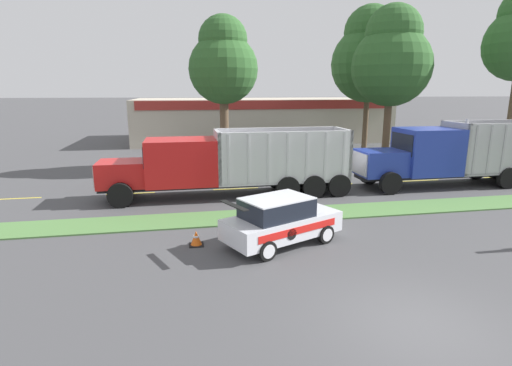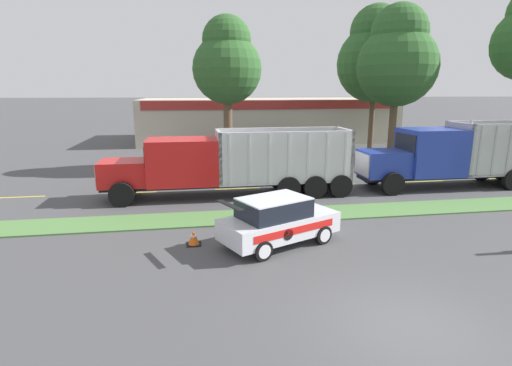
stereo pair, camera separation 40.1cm
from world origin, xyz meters
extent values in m
plane|color=#474749|center=(0.00, 0.00, 0.00)|extent=(600.00, 600.00, 0.00)
cube|color=#517F42|center=(0.00, 8.37, 0.03)|extent=(120.00, 1.93, 0.06)
cube|color=yellow|center=(-13.09, 13.33, 0.00)|extent=(2.40, 0.14, 0.01)
cube|color=yellow|center=(-7.69, 13.33, 0.00)|extent=(2.40, 0.14, 0.01)
cube|color=yellow|center=(-2.29, 13.33, 0.00)|extent=(2.40, 0.14, 0.01)
cube|color=yellow|center=(3.11, 13.33, 0.00)|extent=(2.40, 0.14, 0.01)
cube|color=yellow|center=(8.51, 13.33, 0.00)|extent=(2.40, 0.14, 0.01)
cube|color=yellow|center=(13.91, 13.33, 0.00)|extent=(2.40, 0.14, 0.01)
cube|color=black|center=(-2.91, 11.95, 0.65)|extent=(11.98, 1.29, 0.18)
cube|color=red|center=(-7.82, 11.95, 1.33)|extent=(2.17, 1.93, 1.17)
cube|color=#B7B7BC|center=(-8.93, 11.95, 1.33)|extent=(0.06, 1.64, 1.00)
cube|color=red|center=(-5.08, 11.95, 1.81)|extent=(3.29, 2.35, 2.14)
cube|color=black|center=(-6.75, 11.95, 2.18)|extent=(0.04, 2.00, 0.96)
cylinder|color=silver|center=(-3.34, 11.19, 2.43)|extent=(0.14, 0.14, 1.25)
cube|color=silver|center=(-0.18, 11.95, 0.80)|extent=(6.51, 2.35, 0.12)
cube|color=silver|center=(-3.36, 11.95, 2.02)|extent=(0.16, 2.35, 2.44)
cube|color=silver|center=(2.99, 11.95, 2.02)|extent=(0.16, 2.35, 2.44)
cube|color=silver|center=(-0.18, 10.86, 2.02)|extent=(6.51, 0.16, 2.44)
cube|color=silver|center=(-0.18, 13.04, 2.02)|extent=(6.51, 0.16, 2.44)
cube|color=#B2B2B7|center=(-2.97, 10.76, 2.02)|extent=(0.10, 0.04, 2.32)
cube|color=#B2B2B7|center=(-2.04, 10.76, 2.02)|extent=(0.10, 0.04, 2.32)
cube|color=#B2B2B7|center=(-1.11, 10.76, 2.02)|extent=(0.10, 0.04, 2.32)
cube|color=#B2B2B7|center=(-0.18, 10.76, 2.02)|extent=(0.10, 0.04, 2.32)
cube|color=#B2B2B7|center=(0.75, 10.76, 2.02)|extent=(0.10, 0.04, 2.32)
cube|color=#B2B2B7|center=(1.68, 10.76, 2.02)|extent=(0.10, 0.04, 2.32)
cube|color=#B2B2B7|center=(2.61, 10.76, 2.02)|extent=(0.10, 0.04, 2.32)
cylinder|color=black|center=(-7.82, 10.80, 0.56)|extent=(1.12, 0.30, 1.12)
cylinder|color=black|center=(-7.82, 13.10, 0.56)|extent=(1.12, 0.30, 1.12)
cylinder|color=black|center=(2.47, 10.80, 0.56)|extent=(1.12, 0.30, 1.12)
cylinder|color=black|center=(2.47, 13.10, 0.56)|extent=(1.12, 0.30, 1.12)
cylinder|color=black|center=(1.17, 10.80, 0.56)|extent=(1.12, 0.30, 1.12)
cylinder|color=black|center=(1.17, 13.10, 0.56)|extent=(1.12, 0.30, 1.12)
cylinder|color=black|center=(-0.13, 10.80, 0.56)|extent=(1.12, 0.30, 1.12)
cylinder|color=black|center=(-0.13, 13.10, 0.56)|extent=(1.12, 0.30, 1.12)
cube|color=black|center=(9.59, 11.90, 0.66)|extent=(11.12, 1.32, 0.18)
cube|color=#23389E|center=(5.17, 11.90, 1.41)|extent=(2.29, 1.96, 1.33)
cube|color=#B7B7BC|center=(4.00, 11.90, 1.41)|extent=(0.06, 1.68, 1.13)
cube|color=#23389E|center=(7.80, 11.90, 1.96)|extent=(2.96, 2.39, 2.41)
cube|color=black|center=(6.30, 11.90, 2.38)|extent=(0.04, 2.04, 1.09)
cylinder|color=silver|center=(9.38, 11.13, 2.82)|extent=(0.14, 0.14, 1.72)
cube|color=#ADADB2|center=(12.21, 11.90, 0.81)|extent=(5.86, 2.39, 0.12)
cube|color=#ADADB2|center=(9.36, 11.90, 2.14)|extent=(0.16, 2.39, 2.66)
cube|color=#ADADB2|center=(12.21, 13.02, 2.14)|extent=(5.86, 0.16, 2.66)
cube|color=#99999E|center=(9.70, 10.69, 2.14)|extent=(0.10, 0.04, 2.53)
cube|color=#99999E|center=(10.54, 10.69, 2.14)|extent=(0.10, 0.04, 2.53)
cube|color=#99999E|center=(11.38, 10.69, 2.14)|extent=(0.10, 0.04, 2.53)
cylinder|color=black|center=(5.17, 10.73, 0.57)|extent=(1.14, 0.30, 1.14)
cylinder|color=black|center=(5.17, 13.08, 0.57)|extent=(1.14, 0.30, 1.14)
cylinder|color=black|center=(13.23, 13.08, 0.57)|extent=(1.14, 0.30, 1.14)
cylinder|color=black|center=(11.91, 13.08, 0.57)|extent=(1.14, 0.30, 1.14)
cube|color=silver|center=(-1.81, 5.32, 0.66)|extent=(4.37, 3.23, 0.69)
cube|color=black|center=(-2.02, 5.22, 1.31)|extent=(2.64, 2.29, 0.61)
cube|color=silver|center=(-2.02, 5.22, 1.64)|extent=(2.64, 2.29, 0.04)
cube|color=black|center=(-3.54, 4.53, 1.68)|extent=(0.75, 1.33, 0.03)
cube|color=red|center=(-1.44, 4.53, 0.73)|extent=(2.93, 1.35, 0.24)
cylinder|color=black|center=(-1.72, 4.40, 0.66)|extent=(0.35, 0.16, 0.38)
cylinder|color=black|center=(-0.33, 5.09, 0.32)|extent=(0.66, 0.45, 0.64)
cylinder|color=silver|center=(-0.29, 4.99, 0.32)|extent=(0.41, 0.20, 0.45)
cylinder|color=black|center=(-1.01, 6.58, 0.32)|extent=(0.66, 0.45, 0.64)
cylinder|color=silver|center=(-1.06, 6.68, 0.32)|extent=(0.41, 0.20, 0.45)
cylinder|color=black|center=(-2.60, 4.06, 0.32)|extent=(0.66, 0.45, 0.64)
cylinder|color=silver|center=(-2.56, 3.96, 0.32)|extent=(0.41, 0.20, 0.45)
cylinder|color=black|center=(-3.28, 5.55, 0.32)|extent=(0.66, 0.45, 0.64)
cylinder|color=silver|center=(-3.32, 5.64, 0.32)|extent=(0.41, 0.20, 0.45)
cube|color=black|center=(-4.69, 5.71, 0.01)|extent=(0.49, 0.49, 0.03)
cone|color=#EA5B14|center=(-4.69, 5.71, 0.27)|extent=(0.37, 0.37, 0.48)
cylinder|color=white|center=(-4.69, 5.71, 0.32)|extent=(0.21, 0.21, 0.06)
cube|color=#BCB29E|center=(3.15, 35.47, 2.13)|extent=(25.45, 12.00, 4.26)
cube|color=maroon|center=(3.15, 29.42, 3.81)|extent=(24.18, 0.10, 0.80)
cylinder|color=brown|center=(10.70, 21.63, 2.62)|extent=(0.56, 0.56, 5.23)
sphere|color=#2D5B28|center=(10.70, 21.63, 6.87)|extent=(5.96, 5.96, 5.96)
sphere|color=#2D5B28|center=(10.70, 21.63, 9.25)|extent=(4.17, 4.17, 4.17)
cylinder|color=brown|center=(-2.20, 19.40, 2.61)|extent=(0.58, 0.58, 5.22)
sphere|color=#2D5B28|center=(-2.20, 19.40, 6.44)|extent=(4.45, 4.45, 4.45)
sphere|color=#2D5B28|center=(-2.20, 19.40, 8.22)|extent=(3.12, 3.12, 3.12)
cylinder|color=brown|center=(11.18, 26.33, 2.76)|extent=(0.47, 0.47, 5.51)
sphere|color=#2D5B28|center=(11.18, 26.33, 7.31)|extent=(6.52, 6.52, 6.52)
sphere|color=#2D5B28|center=(11.18, 26.33, 9.91)|extent=(4.56, 4.56, 4.56)
camera|label=1|loc=(-5.04, -7.12, 5.11)|focal=28.00mm
camera|label=2|loc=(-4.64, -7.19, 5.11)|focal=28.00mm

